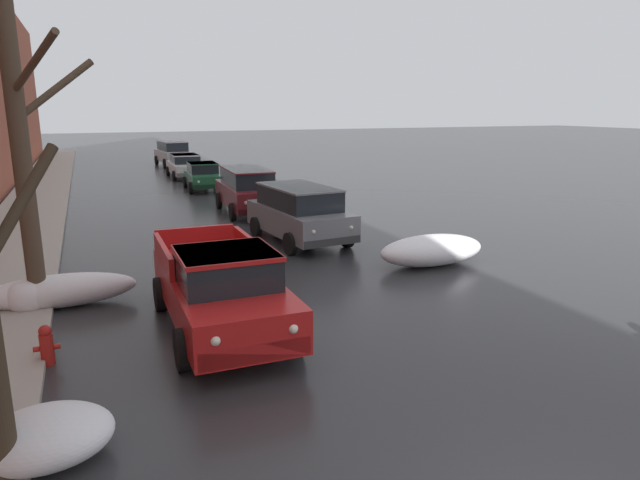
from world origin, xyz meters
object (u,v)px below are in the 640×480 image
(sedan_white_queued_behind_truck, at_px, (185,165))
(fire_hydrant, at_px, (47,345))
(bare_tree_second_along_sidewalk, at_px, (21,135))
(suv_silver_at_far_intersection, at_px, (173,152))
(suv_maroon_parked_kerbside_mid, at_px, (247,189))
(sedan_green_parked_far_down_block, at_px, (203,176))
(suv_grey_parked_kerbside_close, at_px, (299,212))
(pickup_truck_red_approaching_near_lane, at_px, (221,288))

(sedan_white_queued_behind_truck, height_order, fire_hydrant, sedan_white_queued_behind_truck)
(bare_tree_second_along_sidewalk, xyz_separation_m, suv_silver_at_far_intersection, (7.11, 29.89, -2.74))
(suv_maroon_parked_kerbside_mid, bearing_deg, sedan_green_parked_far_down_block, 93.02)
(sedan_green_parked_far_down_block, xyz_separation_m, suv_silver_at_far_intersection, (0.34, 13.17, 0.24))
(suv_silver_at_far_intersection, bearing_deg, suv_maroon_parked_kerbside_mid, -89.88)
(bare_tree_second_along_sidewalk, relative_size, suv_grey_parked_kerbside_close, 1.62)
(pickup_truck_red_approaching_near_lane, distance_m, sedan_green_parked_far_down_block, 19.62)
(suv_grey_parked_kerbside_close, xyz_separation_m, suv_silver_at_far_intersection, (-0.22, 26.13, 0.00))
(pickup_truck_red_approaching_near_lane, height_order, suv_maroon_parked_kerbside_mid, suv_maroon_parked_kerbside_mid)
(sedan_green_parked_far_down_block, bearing_deg, suv_maroon_parked_kerbside_mid, -86.98)
(sedan_white_queued_behind_truck, bearing_deg, suv_maroon_parked_kerbside_mid, -88.35)
(suv_silver_at_far_intersection, bearing_deg, suv_grey_parked_kerbside_close, -89.52)
(suv_grey_parked_kerbside_close, bearing_deg, suv_silver_at_far_intersection, 90.48)
(sedan_white_queued_behind_truck, bearing_deg, sedan_green_parked_far_down_block, -90.11)
(sedan_white_queued_behind_truck, distance_m, fire_hydrant, 26.15)
(sedan_white_queued_behind_truck, height_order, suv_silver_at_far_intersection, suv_silver_at_far_intersection)
(bare_tree_second_along_sidewalk, xyz_separation_m, sedan_white_queued_behind_truck, (6.79, 22.39, -2.97))
(suv_grey_parked_kerbside_close, height_order, sedan_white_queued_behind_truck, suv_grey_parked_kerbside_close)
(suv_silver_at_far_intersection, bearing_deg, sedan_white_queued_behind_truck, -92.51)
(suv_grey_parked_kerbside_close, xyz_separation_m, suv_maroon_parked_kerbside_mid, (-0.17, 5.70, 0.00))
(bare_tree_second_along_sidewalk, distance_m, sedan_white_queued_behind_truck, 23.58)
(suv_grey_parked_kerbside_close, relative_size, sedan_green_parked_far_down_block, 1.16)
(sedan_white_queued_behind_truck, xyz_separation_m, fire_hydrant, (-6.52, -25.32, -0.40))
(sedan_green_parked_far_down_block, distance_m, sedan_white_queued_behind_truck, 5.67)
(fire_hydrant, bearing_deg, sedan_white_queued_behind_truck, 75.56)
(pickup_truck_red_approaching_near_lane, distance_m, fire_hydrant, 3.13)
(sedan_green_parked_far_down_block, distance_m, suv_silver_at_far_intersection, 13.18)
(suv_maroon_parked_kerbside_mid, bearing_deg, bare_tree_second_along_sidewalk, -127.10)
(suv_maroon_parked_kerbside_mid, height_order, suv_silver_at_far_intersection, same)
(sedan_white_queued_behind_truck, xyz_separation_m, suv_silver_at_far_intersection, (0.33, 7.50, 0.23))
(sedan_white_queued_behind_truck, relative_size, suv_silver_at_far_intersection, 0.94)
(fire_hydrant, bearing_deg, suv_grey_parked_kerbside_close, 43.47)
(suv_maroon_parked_kerbside_mid, bearing_deg, pickup_truck_red_approaching_near_lane, -107.57)
(suv_silver_at_far_intersection, bearing_deg, sedan_green_parked_far_down_block, -91.48)
(sedan_white_queued_behind_truck, bearing_deg, pickup_truck_red_approaching_near_lane, -97.86)
(pickup_truck_red_approaching_near_lane, bearing_deg, suv_maroon_parked_kerbside_mid, 72.43)
(suv_grey_parked_kerbside_close, bearing_deg, pickup_truck_red_approaching_near_lane, -122.11)
(bare_tree_second_along_sidewalk, distance_m, fire_hydrant, 4.48)
(pickup_truck_red_approaching_near_lane, relative_size, suv_maroon_parked_kerbside_mid, 1.05)
(sedan_green_parked_far_down_block, height_order, suv_silver_at_far_intersection, suv_silver_at_far_intersection)
(sedan_green_parked_far_down_block, relative_size, sedan_white_queued_behind_truck, 0.88)
(bare_tree_second_along_sidewalk, relative_size, fire_hydrant, 10.35)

